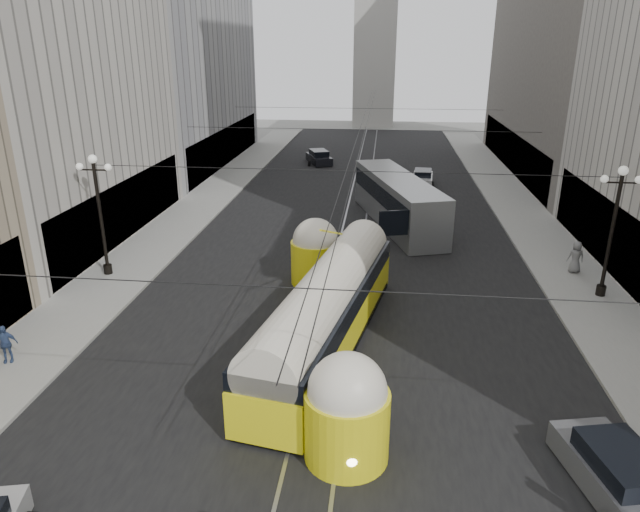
% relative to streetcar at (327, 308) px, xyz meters
% --- Properties ---
extents(road, '(20.00, 85.00, 0.02)m').
position_rel_streetcar_xyz_m(road, '(0.23, 20.72, -1.71)').
color(road, black).
rests_on(road, ground).
extents(sidewalk_left, '(4.00, 72.00, 0.15)m').
position_rel_streetcar_xyz_m(sidewalk_left, '(-11.77, 24.22, -1.64)').
color(sidewalk_left, gray).
rests_on(sidewalk_left, ground).
extents(sidewalk_right, '(4.00, 72.00, 0.15)m').
position_rel_streetcar_xyz_m(sidewalk_right, '(12.23, 24.22, -1.64)').
color(sidewalk_right, gray).
rests_on(sidewalk_right, ground).
extents(rail_left, '(0.12, 85.00, 0.04)m').
position_rel_streetcar_xyz_m(rail_left, '(-0.52, 20.72, -1.71)').
color(rail_left, gray).
rests_on(rail_left, ground).
extents(rail_right, '(0.12, 85.00, 0.04)m').
position_rel_streetcar_xyz_m(rail_right, '(0.98, 20.72, -1.71)').
color(rail_right, gray).
rests_on(rail_right, ground).
extents(building_left_far, '(12.60, 28.60, 28.60)m').
position_rel_streetcar_xyz_m(building_left_far, '(-19.77, 36.22, 12.60)').
color(building_left_far, '#999999').
rests_on(building_left_far, ground).
extents(distant_tower, '(6.00, 6.00, 31.36)m').
position_rel_streetcar_xyz_m(distant_tower, '(0.23, 68.22, 13.26)').
color(distant_tower, '#B2AFA8').
rests_on(distant_tower, ground).
extents(lamppost_left_mid, '(1.86, 0.44, 6.37)m').
position_rel_streetcar_xyz_m(lamppost_left_mid, '(-12.37, 6.22, 2.03)').
color(lamppost_left_mid, black).
rests_on(lamppost_left_mid, sidewalk_left).
extents(lamppost_right_mid, '(1.86, 0.44, 6.37)m').
position_rel_streetcar_xyz_m(lamppost_right_mid, '(12.83, 6.22, 2.03)').
color(lamppost_right_mid, black).
rests_on(lamppost_right_mid, sidewalk_right).
extents(catenary, '(25.00, 72.00, 0.23)m').
position_rel_streetcar_xyz_m(catenary, '(0.34, 19.71, 4.17)').
color(catenary, black).
rests_on(catenary, ground).
extents(streetcar, '(5.03, 15.76, 3.50)m').
position_rel_streetcar_xyz_m(streetcar, '(0.00, 0.00, 0.00)').
color(streetcar, yellow).
rests_on(streetcar, ground).
extents(city_bus, '(6.32, 13.29, 3.26)m').
position_rel_streetcar_xyz_m(city_bus, '(3.09, 17.40, 0.07)').
color(city_bus, gray).
rests_on(city_bus, ground).
extents(sedan_grey, '(2.80, 4.78, 1.42)m').
position_rel_streetcar_xyz_m(sedan_grey, '(8.77, -7.34, -1.07)').
color(sedan_grey, '#55565A').
rests_on(sedan_grey, ground).
extents(sedan_white_far, '(1.97, 4.14, 1.27)m').
position_rel_streetcar_xyz_m(sedan_white_far, '(5.54, 29.61, -1.14)').
color(sedan_white_far, silver).
rests_on(sedan_white_far, ground).
extents(sedan_dark_far, '(3.26, 4.74, 1.38)m').
position_rel_streetcar_xyz_m(sedan_dark_far, '(-4.61, 37.89, -1.08)').
color(sedan_dark_far, black).
rests_on(sedan_dark_far, ground).
extents(pedestrian_sidewalk_right, '(0.86, 0.54, 1.74)m').
position_rel_streetcar_xyz_m(pedestrian_sidewalk_right, '(12.43, 9.15, -0.69)').
color(pedestrian_sidewalk_right, slate).
rests_on(pedestrian_sidewalk_right, sidewalk_right).
extents(pedestrian_sidewalk_left, '(1.02, 0.80, 1.53)m').
position_rel_streetcar_xyz_m(pedestrian_sidewalk_left, '(-12.10, -2.81, -0.79)').
color(pedestrian_sidewalk_left, '#354973').
rests_on(pedestrian_sidewalk_left, sidewalk_left).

